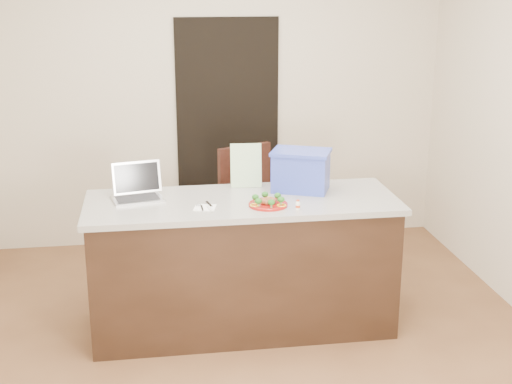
{
  "coord_description": "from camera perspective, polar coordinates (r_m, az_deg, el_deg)",
  "views": [
    {
      "loc": [
        -0.58,
        -4.19,
        2.34
      ],
      "look_at": [
        0.09,
        0.2,
        0.98
      ],
      "focal_mm": 50.0,
      "sensor_mm": 36.0,
      "label": 1
    }
  ],
  "objects": [
    {
      "name": "laptop",
      "position": [
        4.79,
        -9.49,
        0.28
      ],
      "size": [
        0.36,
        0.32,
        0.23
      ],
      "rotation": [
        0.0,
        0.0,
        0.21
      ],
      "color": "#B6B7BB",
      "rests_on": "island"
    },
    {
      "name": "doorway",
      "position": [
        6.35,
        -2.27,
        4.79
      ],
      "size": [
        0.9,
        0.02,
        2.0
      ],
      "primitive_type": "cube",
      "color": "black",
      "rests_on": "ground"
    },
    {
      "name": "meatballs",
      "position": [
        4.56,
        0.97,
        -0.71
      ],
      "size": [
        0.1,
        0.1,
        0.04
      ],
      "color": "brown",
      "rests_on": "plate"
    },
    {
      "name": "pepper_rings",
      "position": [
        4.57,
        0.98,
        -0.88
      ],
      "size": [
        0.23,
        0.22,
        0.01
      ],
      "color": "gold",
      "rests_on": "plate"
    },
    {
      "name": "yogurt_bottle",
      "position": [
        4.5,
        3.37,
        -1.08
      ],
      "size": [
        0.03,
        0.03,
        0.06
      ],
      "rotation": [
        0.0,
        0.0,
        -0.07
      ],
      "color": "white",
      "rests_on": "island"
    },
    {
      "name": "chair",
      "position": [
        5.62,
        -0.76,
        -1.06
      ],
      "size": [
        0.62,
        0.64,
        1.06
      ],
      "rotation": [
        0.0,
        0.0,
        0.43
      ],
      "color": "#361610",
      "rests_on": "ground"
    },
    {
      "name": "island",
      "position": [
        4.86,
        -1.09,
        -5.77
      ],
      "size": [
        2.06,
        0.76,
        0.92
      ],
      "color": "black",
      "rests_on": "ground"
    },
    {
      "name": "blue_box",
      "position": [
        4.88,
        3.61,
        1.75
      ],
      "size": [
        0.46,
        0.4,
        0.28
      ],
      "rotation": [
        0.0,
        0.0,
        -0.39
      ],
      "color": "#3244B4",
      "rests_on": "island"
    },
    {
      "name": "broccoli",
      "position": [
        4.56,
        0.98,
        -0.51
      ],
      "size": [
        0.2,
        0.22,
        0.04
      ],
      "color": "#164C14",
      "rests_on": "plate"
    },
    {
      "name": "ground",
      "position": [
        4.83,
        -0.66,
        -11.96
      ],
      "size": [
        4.0,
        4.0,
        0.0
      ],
      "primitive_type": "plane",
      "color": "brown",
      "rests_on": "ground"
    },
    {
      "name": "napkin",
      "position": [
        4.54,
        -4.11,
        -1.25
      ],
      "size": [
        0.16,
        0.16,
        0.01
      ],
      "primitive_type": "cube",
      "rotation": [
        0.0,
        0.0,
        -0.23
      ],
      "color": "white",
      "rests_on": "island"
    },
    {
      "name": "leaflet",
      "position": [
        4.94,
        -0.8,
        2.13
      ],
      "size": [
        0.22,
        0.06,
        0.31
      ],
      "primitive_type": "cube",
      "rotation": [
        -0.14,
        0.0,
        -0.06
      ],
      "color": "white",
      "rests_on": "island"
    },
    {
      "name": "knife",
      "position": [
        4.52,
        -3.71,
        -1.23
      ],
      "size": [
        0.04,
        0.21,
        0.01
      ],
      "rotation": [
        0.0,
        0.0,
        0.2
      ],
      "color": "silver",
      "rests_on": "napkin"
    },
    {
      "name": "room_shell",
      "position": [
        4.29,
        -0.73,
        7.33
      ],
      "size": [
        4.0,
        4.0,
        4.0
      ],
      "color": "white",
      "rests_on": "ground"
    },
    {
      "name": "fork",
      "position": [
        4.54,
        -4.37,
        -1.17
      ],
      "size": [
        0.03,
        0.15,
        0.0
      ],
      "rotation": [
        0.0,
        0.0,
        0.01
      ],
      "color": "#B5B6BA",
      "rests_on": "napkin"
    },
    {
      "name": "plate",
      "position": [
        4.57,
        0.97,
        -0.98
      ],
      "size": [
        0.25,
        0.25,
        0.02
      ],
      "rotation": [
        0.0,
        0.0,
        0.16
      ],
      "color": "maroon",
      "rests_on": "island"
    }
  ]
}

